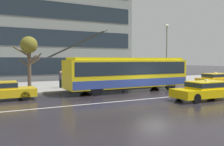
{
  "coord_description": "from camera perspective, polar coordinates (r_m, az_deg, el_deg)",
  "views": [
    {
      "loc": [
        -11.47,
        -14.97,
        2.73
      ],
      "look_at": [
        -1.99,
        3.4,
        1.6
      ],
      "focal_mm": 38.88,
      "sensor_mm": 36.0,
      "label": 1
    }
  ],
  "objects": [
    {
      "name": "pedestrian_waiting_by_pole",
      "position": [
        22.51,
        -4.93,
        0.73
      ],
      "size": [
        1.39,
        1.39,
        2.02
      ],
      "color": "#5E4E4E",
      "rests_on": "sidewalk_slab"
    },
    {
      "name": "taxi_oncoming_near",
      "position": [
        17.77,
        21.11,
        -3.63
      ],
      "size": [
        4.69,
        1.96,
        1.39
      ],
      "color": "yellow",
      "rests_on": "ground_plane"
    },
    {
      "name": "pedestrian_approaching_curb",
      "position": [
        23.15,
        2.73,
        0.57
      ],
      "size": [
        1.32,
        1.32,
        1.96
      ],
      "color": "navy",
      "rests_on": "sidewalk_slab"
    },
    {
      "name": "trolleybus",
      "position": [
        21.06,
        3.87,
        0.06
      ],
      "size": [
        12.42,
        2.69,
        5.14
      ],
      "color": "yellow",
      "rests_on": "ground_plane"
    },
    {
      "name": "ground_plane",
      "position": [
        19.06,
        10.1,
        -5.15
      ],
      "size": [
        160.0,
        160.0,
        0.0
      ],
      "primitive_type": "plane",
      "color": "#252027"
    },
    {
      "name": "sidewalk_slab",
      "position": [
        27.27,
        -2.28,
        -2.47
      ],
      "size": [
        80.0,
        10.0,
        0.14
      ],
      "primitive_type": "cube",
      "color": "gray",
      "rests_on": "ground_plane"
    },
    {
      "name": "crosswalk_stripe_inner_b",
      "position": [
        26.53,
        24.51,
        -3.05
      ],
      "size": [
        0.44,
        4.4,
        0.01
      ],
      "primitive_type": "cube",
      "color": "beige",
      "rests_on": "ground_plane"
    },
    {
      "name": "crosswalk_stripe_edge_near",
      "position": [
        24.48,
        20.59,
        -3.47
      ],
      "size": [
        0.44,
        4.4,
        0.01
      ],
      "primitive_type": "cube",
      "color": "beige",
      "rests_on": "ground_plane"
    },
    {
      "name": "street_lamp",
      "position": [
        26.76,
        12.74,
        5.61
      ],
      "size": [
        0.6,
        0.32,
        6.36
      ],
      "color": "gray",
      "rests_on": "sidewalk_slab"
    },
    {
      "name": "lane_centre_line",
      "position": [
        18.13,
        12.41,
        -5.59
      ],
      "size": [
        72.0,
        0.14,
        0.01
      ],
      "primitive_type": "cube",
      "color": "silver",
      "rests_on": "ground_plane"
    },
    {
      "name": "office_tower_corner_left",
      "position": [
        39.45,
        -14.6,
        12.35
      ],
      "size": [
        21.6,
        14.25,
        18.23
      ],
      "color": "gray",
      "rests_on": "ground_plane"
    },
    {
      "name": "crosswalk_stripe_center",
      "position": [
        25.83,
        23.27,
        -3.18
      ],
      "size": [
        0.44,
        4.4,
        0.01
      ],
      "primitive_type": "cube",
      "color": "beige",
      "rests_on": "ground_plane"
    },
    {
      "name": "crosswalk_stripe_inner_a",
      "position": [
        25.15,
        21.97,
        -3.32
      ],
      "size": [
        0.44,
        4.4,
        0.01
      ],
      "primitive_type": "cube",
      "color": "beige",
      "rests_on": "ground_plane"
    },
    {
      "name": "pedestrian_at_shelter",
      "position": [
        21.64,
        -6.57,
        0.66
      ],
      "size": [
        1.44,
        1.44,
        2.03
      ],
      "color": "black",
      "rests_on": "sidewalk_slab"
    },
    {
      "name": "pedestrian_walking_past",
      "position": [
        22.87,
        -11.98,
        -1.13
      ],
      "size": [
        0.5,
        0.5,
        1.56
      ],
      "color": "black",
      "rests_on": "sidewalk_slab"
    },
    {
      "name": "taxi_ahead_of_bus",
      "position": [
        28.7,
        23.27,
        -1.18
      ],
      "size": [
        4.63,
        1.83,
        1.39
      ],
      "color": "yellow",
      "rests_on": "ground_plane"
    },
    {
      "name": "street_tree_bare",
      "position": [
        22.34,
        -18.96,
        5.66
      ],
      "size": [
        2.43,
        1.49,
        4.62
      ],
      "color": "brown",
      "rests_on": "sidewalk_slab"
    }
  ]
}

